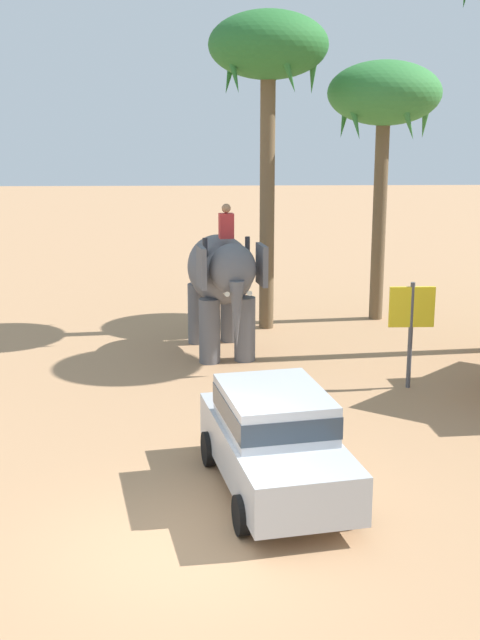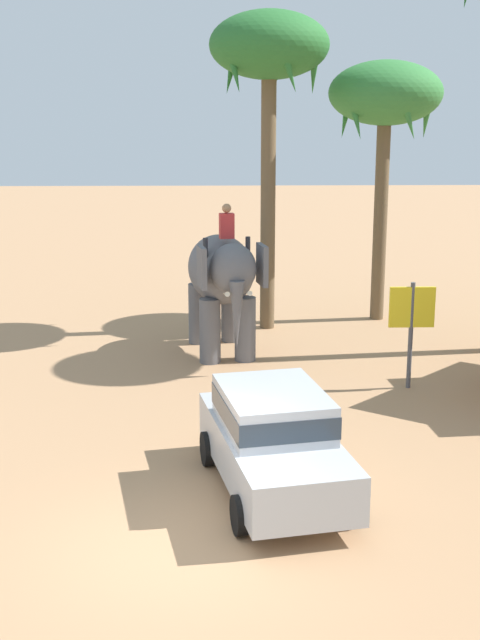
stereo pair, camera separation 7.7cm
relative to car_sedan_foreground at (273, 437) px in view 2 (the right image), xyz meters
name	(u,v)px [view 2 (the right image)]	position (x,y,z in m)	size (l,w,h in m)	color
ground_plane	(181,547)	(-1.43, -1.81, -0.93)	(120.00, 120.00, 0.00)	tan
car_sedan_foreground	(273,437)	(0.00, 0.00, 0.00)	(2.46, 4.35, 1.70)	#B7BABF
elephant_with_mahout	(222,277)	(-0.76, 7.98, 1.06)	(2.16, 3.99, 3.88)	slate
palm_tree_behind_elephant	(269,55)	(0.53, 10.63, 6.52)	(3.20, 3.20, 8.62)	brown
palm_tree_left_of_road	(385,100)	(3.86, 11.60, 5.40)	(3.20, 3.20, 7.42)	brown
signboard_yellow	(412,314)	(3.37, 5.15, 0.76)	(1.00, 0.10, 2.40)	#4C4C51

